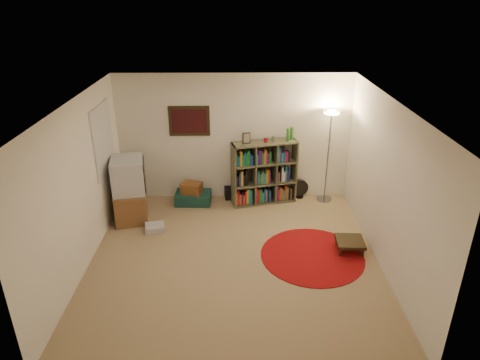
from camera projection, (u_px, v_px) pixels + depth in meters
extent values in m
cube|color=#977D58|center=(234.00, 259.00, 6.76)|extent=(4.50, 4.50, 0.02)
cube|color=white|center=(233.00, 103.00, 5.72)|extent=(4.50, 4.50, 0.02)
cube|color=white|center=(234.00, 138.00, 8.30)|extent=(4.50, 0.02, 2.50)
cube|color=white|center=(233.00, 286.00, 4.18)|extent=(4.50, 0.02, 2.50)
cube|color=white|center=(79.00, 188.00, 6.22)|extent=(0.02, 4.50, 2.50)
cube|color=white|center=(388.00, 187.00, 6.26)|extent=(0.02, 4.50, 2.50)
cube|color=black|center=(189.00, 121.00, 8.12)|extent=(0.78, 0.04, 0.58)
cube|color=#460E12|center=(189.00, 121.00, 8.10)|extent=(0.66, 0.01, 0.46)
cube|color=white|center=(103.00, 140.00, 7.28)|extent=(0.03, 1.00, 1.20)
cube|color=beige|center=(329.00, 140.00, 8.32)|extent=(0.08, 0.01, 0.12)
cube|color=#4E4C34|center=(263.00, 201.00, 8.56)|extent=(1.30, 0.64, 0.03)
cube|color=#4E4C34|center=(265.00, 143.00, 8.06)|extent=(1.30, 0.64, 0.03)
cube|color=#4E4C34|center=(233.00, 176.00, 8.17)|extent=(0.11, 0.35, 1.25)
cube|color=#4E4C34|center=(294.00, 170.00, 8.45)|extent=(0.11, 0.35, 1.25)
cube|color=#4E4C34|center=(262.00, 169.00, 8.46)|extent=(1.22, 0.31, 1.25)
cube|color=#4E4C34|center=(254.00, 174.00, 8.26)|extent=(0.11, 0.34, 1.20)
cube|color=#4E4C34|center=(274.00, 172.00, 8.36)|extent=(0.11, 0.34, 1.20)
cube|color=#4E4C34|center=(264.00, 183.00, 8.40)|extent=(1.25, 0.61, 0.03)
cube|color=#4E4C34|center=(264.00, 163.00, 8.22)|extent=(1.25, 0.61, 0.03)
cube|color=orange|center=(236.00, 198.00, 8.34)|extent=(0.07, 0.15, 0.27)
cube|color=maroon|center=(238.00, 197.00, 8.34)|extent=(0.07, 0.15, 0.32)
cube|color=#B74516|center=(240.00, 199.00, 8.37)|extent=(0.07, 0.15, 0.22)
cube|color=#3B165B|center=(242.00, 199.00, 8.38)|extent=(0.07, 0.15, 0.22)
cube|color=#B74516|center=(243.00, 199.00, 8.39)|extent=(0.06, 0.15, 0.20)
cube|color=maroon|center=(245.00, 197.00, 8.38)|extent=(0.06, 0.15, 0.27)
cube|color=orange|center=(247.00, 196.00, 8.38)|extent=(0.07, 0.15, 0.31)
cube|color=teal|center=(249.00, 195.00, 8.39)|extent=(0.07, 0.15, 0.32)
cube|color=teal|center=(251.00, 196.00, 8.40)|extent=(0.07, 0.15, 0.29)
cube|color=#3B165B|center=(236.00, 181.00, 8.19)|extent=(0.07, 0.15, 0.20)
cube|color=black|center=(238.00, 180.00, 8.19)|extent=(0.07, 0.15, 0.22)
cube|color=navy|center=(240.00, 179.00, 8.19)|extent=(0.06, 0.15, 0.26)
cube|color=orange|center=(241.00, 178.00, 8.19)|extent=(0.07, 0.15, 0.30)
cube|color=black|center=(244.00, 179.00, 8.21)|extent=(0.07, 0.15, 0.23)
cube|color=black|center=(246.00, 177.00, 8.21)|extent=(0.07, 0.15, 0.31)
cube|color=#167221|center=(236.00, 160.00, 8.01)|extent=(0.07, 0.15, 0.25)
cube|color=navy|center=(238.00, 161.00, 8.03)|extent=(0.08, 0.15, 0.21)
cube|color=orange|center=(240.00, 158.00, 8.02)|extent=(0.07, 0.15, 0.31)
cube|color=#167221|center=(242.00, 160.00, 8.04)|extent=(0.07, 0.15, 0.24)
cube|color=navy|center=(244.00, 158.00, 8.04)|extent=(0.06, 0.14, 0.28)
cube|color=#167221|center=(246.00, 159.00, 8.05)|extent=(0.06, 0.15, 0.26)
cube|color=#167221|center=(248.00, 158.00, 8.05)|extent=(0.07, 0.15, 0.30)
cube|color=navy|center=(249.00, 159.00, 8.07)|extent=(0.06, 0.14, 0.25)
cube|color=navy|center=(251.00, 160.00, 8.09)|extent=(0.07, 0.15, 0.21)
cube|color=maroon|center=(256.00, 195.00, 8.42)|extent=(0.07, 0.15, 0.31)
cube|color=maroon|center=(258.00, 195.00, 8.44)|extent=(0.07, 0.15, 0.28)
cube|color=#167221|center=(260.00, 195.00, 8.45)|extent=(0.07, 0.15, 0.29)
cube|color=teal|center=(262.00, 196.00, 8.47)|extent=(0.07, 0.15, 0.22)
cube|color=navy|center=(264.00, 194.00, 8.46)|extent=(0.07, 0.15, 0.29)
cube|color=brown|center=(266.00, 195.00, 8.48)|extent=(0.06, 0.14, 0.26)
cube|color=black|center=(267.00, 194.00, 8.48)|extent=(0.06, 0.15, 0.29)
cube|color=navy|center=(269.00, 195.00, 8.50)|extent=(0.07, 0.15, 0.24)
cube|color=#3B165B|center=(256.00, 178.00, 8.27)|extent=(0.06, 0.15, 0.21)
cube|color=teal|center=(258.00, 177.00, 8.27)|extent=(0.06, 0.15, 0.26)
cube|color=#167221|center=(259.00, 178.00, 8.29)|extent=(0.06, 0.15, 0.20)
cube|color=brown|center=(261.00, 177.00, 8.29)|extent=(0.06, 0.15, 0.24)
cube|color=teal|center=(262.00, 177.00, 8.29)|extent=(0.06, 0.14, 0.26)
cube|color=teal|center=(264.00, 177.00, 8.31)|extent=(0.08, 0.15, 0.21)
cube|color=orange|center=(266.00, 176.00, 8.31)|extent=(0.06, 0.14, 0.28)
cube|color=#B74516|center=(268.00, 176.00, 8.31)|extent=(0.06, 0.15, 0.28)
cube|color=#3B165B|center=(269.00, 177.00, 8.33)|extent=(0.06, 0.15, 0.23)
cube|color=teal|center=(256.00, 159.00, 8.11)|extent=(0.06, 0.14, 0.22)
cube|color=#3B165B|center=(258.00, 157.00, 8.10)|extent=(0.07, 0.15, 0.30)
cube|color=#3B165B|center=(260.00, 157.00, 8.11)|extent=(0.07, 0.15, 0.28)
cube|color=#167221|center=(262.00, 158.00, 8.13)|extent=(0.07, 0.15, 0.23)
cube|color=orange|center=(264.00, 156.00, 8.12)|extent=(0.06, 0.14, 0.30)
cube|color=maroon|center=(266.00, 157.00, 8.14)|extent=(0.06, 0.15, 0.27)
cube|color=#3B165B|center=(267.00, 158.00, 8.16)|extent=(0.06, 0.15, 0.22)
cube|color=#167221|center=(269.00, 157.00, 8.16)|extent=(0.07, 0.15, 0.23)
cube|color=#3B165B|center=(276.00, 193.00, 8.52)|extent=(0.07, 0.15, 0.31)
cube|color=maroon|center=(278.00, 194.00, 8.54)|extent=(0.06, 0.15, 0.24)
cube|color=brown|center=(279.00, 193.00, 8.54)|extent=(0.06, 0.14, 0.27)
cube|color=#B74516|center=(281.00, 193.00, 8.55)|extent=(0.07, 0.15, 0.24)
cube|color=teal|center=(283.00, 194.00, 8.57)|extent=(0.07, 0.15, 0.21)
cube|color=#B74516|center=(285.00, 192.00, 8.56)|extent=(0.07, 0.15, 0.30)
cube|color=brown|center=(287.00, 193.00, 8.58)|extent=(0.07, 0.15, 0.25)
cube|color=black|center=(288.00, 194.00, 8.60)|extent=(0.07, 0.15, 0.20)
cube|color=brown|center=(290.00, 193.00, 8.60)|extent=(0.06, 0.15, 0.23)
cube|color=#3B165B|center=(277.00, 176.00, 8.37)|extent=(0.06, 0.15, 0.20)
cube|color=brown|center=(278.00, 176.00, 8.38)|extent=(0.06, 0.14, 0.21)
cube|color=black|center=(280.00, 174.00, 8.37)|extent=(0.06, 0.15, 0.29)
cube|color=silver|center=(281.00, 173.00, 8.37)|extent=(0.07, 0.15, 0.31)
cube|color=silver|center=(283.00, 176.00, 8.40)|extent=(0.07, 0.15, 0.20)
cube|color=teal|center=(285.00, 173.00, 8.39)|extent=(0.06, 0.15, 0.32)
cube|color=#3B165B|center=(287.00, 175.00, 8.41)|extent=(0.06, 0.15, 0.23)
cube|color=navy|center=(288.00, 174.00, 8.41)|extent=(0.06, 0.15, 0.27)
cube|color=teal|center=(278.00, 155.00, 8.18)|extent=(0.08, 0.15, 0.31)
cube|color=#3B165B|center=(280.00, 155.00, 8.20)|extent=(0.06, 0.15, 0.29)
cube|color=teal|center=(281.00, 157.00, 8.22)|extent=(0.06, 0.14, 0.20)
cube|color=navy|center=(282.00, 156.00, 8.22)|extent=(0.06, 0.15, 0.22)
cube|color=navy|center=(284.00, 156.00, 8.23)|extent=(0.06, 0.15, 0.21)
cube|color=maroon|center=(286.00, 156.00, 8.24)|extent=(0.08, 0.15, 0.21)
cube|color=black|center=(288.00, 156.00, 8.25)|extent=(0.07, 0.15, 0.21)
cube|color=black|center=(246.00, 138.00, 7.94)|extent=(0.15, 0.05, 0.21)
cube|color=gray|center=(247.00, 138.00, 7.93)|extent=(0.12, 0.04, 0.17)
cylinder|color=maroon|center=(266.00, 140.00, 8.04)|extent=(0.09, 0.09, 0.08)
cylinder|color=#96989A|center=(273.00, 139.00, 8.07)|extent=(0.08, 0.08, 0.10)
cylinder|color=#408633|center=(288.00, 135.00, 8.07)|extent=(0.09, 0.09, 0.25)
cylinder|color=#408633|center=(291.00, 133.00, 8.14)|extent=(0.09, 0.09, 0.25)
cylinder|color=#96989A|center=(324.00, 199.00, 8.63)|extent=(0.34, 0.34, 0.03)
cylinder|color=#96989A|center=(328.00, 158.00, 8.26)|extent=(0.03, 0.03, 1.73)
cone|color=#96989A|center=(332.00, 113.00, 7.89)|extent=(0.41, 0.41, 0.14)
cylinder|color=#FFD88C|center=(332.00, 113.00, 7.89)|extent=(0.33, 0.33, 0.02)
cylinder|color=black|center=(299.00, 196.00, 8.74)|extent=(0.21, 0.21, 0.03)
cylinder|color=black|center=(299.00, 193.00, 8.70)|extent=(0.04, 0.04, 0.14)
cylinder|color=black|center=(300.00, 188.00, 8.64)|extent=(0.35, 0.14, 0.34)
cube|color=brown|center=(131.00, 204.00, 7.86)|extent=(0.70, 0.90, 0.56)
cube|color=silver|center=(128.00, 175.00, 7.62)|extent=(0.68, 0.76, 0.61)
cube|color=black|center=(144.00, 174.00, 7.67)|extent=(0.13, 0.57, 0.51)
cube|color=black|center=(145.00, 174.00, 7.67)|extent=(0.11, 0.51, 0.45)
cube|color=silver|center=(155.00, 228.00, 7.53)|extent=(0.39, 0.34, 0.11)
cube|color=#143832|center=(193.00, 198.00, 8.47)|extent=(0.70, 0.46, 0.22)
cube|color=brown|center=(192.00, 188.00, 8.37)|extent=(0.44, 0.37, 0.22)
cube|color=black|center=(233.00, 192.00, 8.69)|extent=(0.36, 0.31, 0.23)
cylinder|color=white|center=(238.00, 192.00, 8.70)|extent=(0.13, 0.13, 0.24)
cylinder|color=maroon|center=(312.00, 255.00, 6.83)|extent=(1.65, 1.65, 0.01)
cube|color=black|center=(350.00, 241.00, 6.89)|extent=(0.47, 0.47, 0.05)
cube|color=black|center=(340.00, 252.00, 6.78)|extent=(0.04, 0.04, 0.16)
cube|color=black|center=(363.00, 253.00, 6.77)|extent=(0.04, 0.04, 0.16)
cube|color=black|center=(337.00, 240.00, 7.10)|extent=(0.04, 0.04, 0.16)
cube|color=black|center=(358.00, 241.00, 7.09)|extent=(0.04, 0.04, 0.16)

